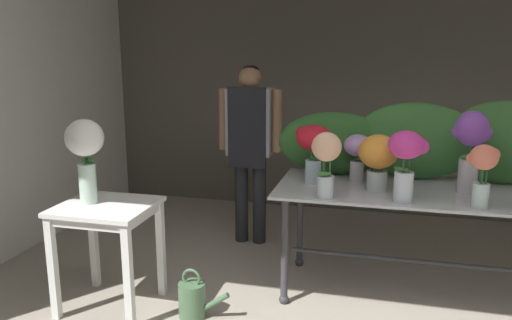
{
  "coord_description": "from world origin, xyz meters",
  "views": [
    {
      "loc": [
        0.28,
        -1.65,
        1.76
      ],
      "look_at": [
        -0.56,
        1.63,
        1.0
      ],
      "focal_mm": 35.25,
      "sensor_mm": 36.0,
      "label": 1
    }
  ],
  "objects_px": {
    "vase_sunset_tulips": "(378,157)",
    "vase_violet_anemones": "(471,144)",
    "side_table_white": "(107,220)",
    "vase_white_roses_tall": "(86,149)",
    "vase_coral_carnations": "(483,170)",
    "vase_lilac_roses": "(358,152)",
    "vase_peach_hydrangea": "(326,158)",
    "display_table_glass": "(415,207)",
    "vase_magenta_peonies": "(406,158)",
    "watering_can": "(193,299)",
    "florist": "(250,136)",
    "vase_crimson_lilies": "(313,145)"
  },
  "relations": [
    {
      "from": "florist",
      "to": "watering_can",
      "type": "height_order",
      "value": "florist"
    },
    {
      "from": "vase_white_roses_tall",
      "to": "vase_magenta_peonies",
      "type": "bearing_deg",
      "value": 9.35
    },
    {
      "from": "florist",
      "to": "vase_violet_anemones",
      "type": "xyz_separation_m",
      "value": [
        1.71,
        -0.73,
        0.15
      ]
    },
    {
      "from": "side_table_white",
      "to": "vase_lilac_roses",
      "type": "xyz_separation_m",
      "value": [
        1.6,
        0.78,
        0.4
      ]
    },
    {
      "from": "vase_coral_carnations",
      "to": "watering_can",
      "type": "bearing_deg",
      "value": -169.45
    },
    {
      "from": "vase_magenta_peonies",
      "to": "vase_coral_carnations",
      "type": "xyz_separation_m",
      "value": [
        0.45,
        -0.01,
        -0.04
      ]
    },
    {
      "from": "side_table_white",
      "to": "vase_sunset_tulips",
      "type": "relative_size",
      "value": 1.89
    },
    {
      "from": "vase_crimson_lilies",
      "to": "vase_magenta_peonies",
      "type": "relative_size",
      "value": 0.92
    },
    {
      "from": "vase_crimson_lilies",
      "to": "vase_coral_carnations",
      "type": "xyz_separation_m",
      "value": [
        1.07,
        -0.33,
        -0.04
      ]
    },
    {
      "from": "display_table_glass",
      "to": "vase_peach_hydrangea",
      "type": "xyz_separation_m",
      "value": [
        -0.59,
        -0.35,
        0.39
      ]
    },
    {
      "from": "vase_magenta_peonies",
      "to": "vase_lilac_roses",
      "type": "bearing_deg",
      "value": 125.87
    },
    {
      "from": "vase_sunset_tulips",
      "to": "vase_magenta_peonies",
      "type": "height_order",
      "value": "vase_magenta_peonies"
    },
    {
      "from": "side_table_white",
      "to": "watering_can",
      "type": "distance_m",
      "value": 0.78
    },
    {
      "from": "florist",
      "to": "watering_can",
      "type": "bearing_deg",
      "value": -90.99
    },
    {
      "from": "vase_coral_carnations",
      "to": "vase_lilac_roses",
      "type": "distance_m",
      "value": 0.89
    },
    {
      "from": "vase_crimson_lilies",
      "to": "vase_peach_hydrangea",
      "type": "bearing_deg",
      "value": -69.59
    },
    {
      "from": "florist",
      "to": "vase_coral_carnations",
      "type": "bearing_deg",
      "value": -31.54
    },
    {
      "from": "florist",
      "to": "vase_sunset_tulips",
      "type": "bearing_deg",
      "value": -36.65
    },
    {
      "from": "side_table_white",
      "to": "vase_sunset_tulips",
      "type": "bearing_deg",
      "value": 17.74
    },
    {
      "from": "vase_violet_anemones",
      "to": "vase_white_roses_tall",
      "type": "height_order",
      "value": "vase_violet_anemones"
    },
    {
      "from": "display_table_glass",
      "to": "vase_white_roses_tall",
      "type": "xyz_separation_m",
      "value": [
        -2.13,
        -0.65,
        0.43
      ]
    },
    {
      "from": "vase_coral_carnations",
      "to": "vase_white_roses_tall",
      "type": "distance_m",
      "value": 2.51
    },
    {
      "from": "florist",
      "to": "vase_lilac_roses",
      "type": "bearing_deg",
      "value": -32.26
    },
    {
      "from": "florist",
      "to": "vase_sunset_tulips",
      "type": "height_order",
      "value": "florist"
    },
    {
      "from": "side_table_white",
      "to": "vase_violet_anemones",
      "type": "height_order",
      "value": "vase_violet_anemones"
    },
    {
      "from": "vase_crimson_lilies",
      "to": "vase_coral_carnations",
      "type": "bearing_deg",
      "value": -17.09
    },
    {
      "from": "vase_magenta_peonies",
      "to": "watering_can",
      "type": "bearing_deg",
      "value": -165.52
    },
    {
      "from": "side_table_white",
      "to": "vase_white_roses_tall",
      "type": "bearing_deg",
      "value": 179.61
    },
    {
      "from": "vase_crimson_lilies",
      "to": "vase_sunset_tulips",
      "type": "bearing_deg",
      "value": -11.98
    },
    {
      "from": "florist",
      "to": "vase_lilac_roses",
      "type": "height_order",
      "value": "florist"
    },
    {
      "from": "vase_peach_hydrangea",
      "to": "florist",
      "type": "bearing_deg",
      "value": 126.18
    },
    {
      "from": "vase_magenta_peonies",
      "to": "watering_can",
      "type": "relative_size",
      "value": 1.3
    },
    {
      "from": "display_table_glass",
      "to": "vase_lilac_roses",
      "type": "relative_size",
      "value": 5.48
    },
    {
      "from": "display_table_glass",
      "to": "florist",
      "type": "xyz_separation_m",
      "value": [
        -1.38,
        0.74,
        0.31
      ]
    },
    {
      "from": "display_table_glass",
      "to": "side_table_white",
      "type": "height_order",
      "value": "display_table_glass"
    },
    {
      "from": "florist",
      "to": "vase_coral_carnations",
      "type": "height_order",
      "value": "florist"
    },
    {
      "from": "watering_can",
      "to": "vase_crimson_lilies",
      "type": "bearing_deg",
      "value": 43.74
    },
    {
      "from": "display_table_glass",
      "to": "florist",
      "type": "bearing_deg",
      "value": 151.94
    },
    {
      "from": "side_table_white",
      "to": "vase_crimson_lilies",
      "type": "distance_m",
      "value": 1.52
    },
    {
      "from": "vase_sunset_tulips",
      "to": "vase_violet_anemones",
      "type": "height_order",
      "value": "vase_violet_anemones"
    },
    {
      "from": "display_table_glass",
      "to": "vase_coral_carnations",
      "type": "relative_size",
      "value": 4.84
    },
    {
      "from": "florist",
      "to": "display_table_glass",
      "type": "bearing_deg",
      "value": -28.06
    },
    {
      "from": "vase_violet_anemones",
      "to": "watering_can",
      "type": "relative_size",
      "value": 1.58
    },
    {
      "from": "vase_lilac_roses",
      "to": "watering_can",
      "type": "xyz_separation_m",
      "value": [
        -1.0,
        -0.78,
        -0.89
      ]
    },
    {
      "from": "florist",
      "to": "vase_magenta_peonies",
      "type": "distance_m",
      "value": 1.67
    },
    {
      "from": "vase_sunset_tulips",
      "to": "vase_peach_hydrangea",
      "type": "xyz_separation_m",
      "value": [
        -0.33,
        -0.25,
        0.03
      ]
    },
    {
      "from": "vase_white_roses_tall",
      "to": "watering_can",
      "type": "distance_m",
      "value": 1.22
    },
    {
      "from": "side_table_white",
      "to": "vase_magenta_peonies",
      "type": "xyz_separation_m",
      "value": [
        1.92,
        0.34,
        0.46
      ]
    },
    {
      "from": "florist",
      "to": "vase_white_roses_tall",
      "type": "relative_size",
      "value": 2.84
    },
    {
      "from": "vase_magenta_peonies",
      "to": "vase_violet_anemones",
      "type": "xyz_separation_m",
      "value": [
        0.42,
        0.32,
        0.05
      ]
    }
  ]
}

